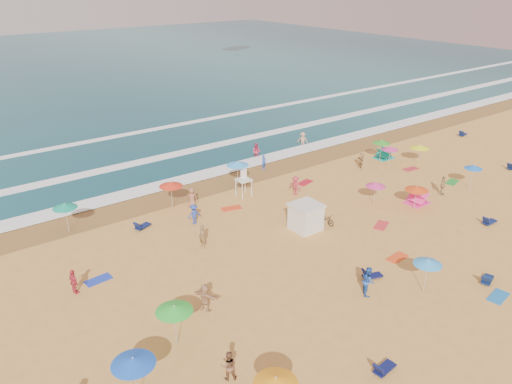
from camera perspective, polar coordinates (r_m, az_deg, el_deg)
ground at (r=36.83m, az=3.05°, el=-5.93°), size 220.00×220.00×0.00m
ocean at (r=111.92m, az=-26.06°, el=12.09°), size 220.00×140.00×0.18m
wet_sand at (r=46.09m, az=-6.85°, el=0.32°), size 220.00×220.00×0.00m
surf_foam at (r=53.40m, az=-11.64°, el=3.44°), size 200.00×18.70×0.05m
cabana at (r=38.52m, az=5.71°, el=-2.92°), size 2.00×2.00×2.00m
cabana_roof at (r=38.06m, az=5.77°, el=-1.49°), size 2.20×2.20×0.12m
bicycle at (r=39.77m, az=8.01°, el=-3.04°), size 0.64×1.71×0.89m
lifeguard_stand at (r=44.02m, az=-1.41°, el=0.81°), size 1.20×1.20×2.10m
beach_umbrellas at (r=35.39m, az=1.06°, el=-3.19°), size 56.78×24.92×0.82m
loungers at (r=38.42m, az=14.61°, el=-5.11°), size 59.85×22.12×0.34m
towels at (r=36.57m, az=6.85°, el=-6.28°), size 46.07×21.86×0.03m
popup_tents at (r=50.02m, az=16.04°, el=2.19°), size 8.63×10.89×1.20m
beachgoers at (r=39.87m, az=-0.38°, el=-2.09°), size 39.54×25.95×2.14m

